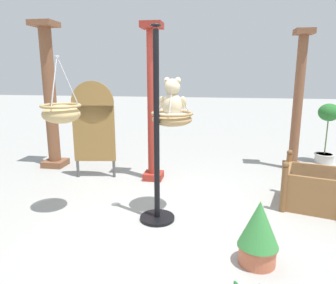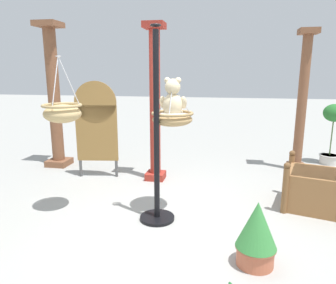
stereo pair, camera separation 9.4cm
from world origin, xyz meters
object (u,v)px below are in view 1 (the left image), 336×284
at_px(teddy_bear, 172,101).
at_px(potted_plant_bushy_green, 327,128).
at_px(display_pole_central, 157,165).
at_px(greenhouse_pillar_left, 153,108).
at_px(wooden_planter_box, 317,187).
at_px(display_sign_board, 93,122).
at_px(potted_plant_small_succulent, 259,233).
at_px(hanging_basket_with_teddy, 172,118).
at_px(greenhouse_pillar_right, 50,100).
at_px(hanging_basket_left_high, 61,113).
at_px(greenhouse_pillar_far_back, 298,105).

xyz_separation_m(teddy_bear, potted_plant_bushy_green, (2.77, 2.81, -0.76)).
relative_size(display_pole_central, greenhouse_pillar_left, 0.90).
height_order(wooden_planter_box, display_sign_board, display_sign_board).
bearing_deg(potted_plant_small_succulent, hanging_basket_with_teddy, 134.52).
relative_size(teddy_bear, potted_plant_small_succulent, 0.77).
distance_m(wooden_planter_box, potted_plant_bushy_green, 2.53).
xyz_separation_m(hanging_basket_with_teddy, potted_plant_small_succulent, (1.00, -1.01, -0.94)).
bearing_deg(teddy_bear, greenhouse_pillar_right, 147.30).
distance_m(greenhouse_pillar_left, potted_plant_bushy_green, 3.68).
height_order(display_pole_central, potted_plant_small_succulent, display_pole_central).
bearing_deg(potted_plant_small_succulent, greenhouse_pillar_left, 123.72).
bearing_deg(display_sign_board, greenhouse_pillar_right, 154.49).
bearing_deg(hanging_basket_left_high, potted_plant_bushy_green, 37.18).
relative_size(hanging_basket_with_teddy, potted_plant_small_succulent, 0.81).
bearing_deg(hanging_basket_with_teddy, wooden_planter_box, 14.01).
xyz_separation_m(greenhouse_pillar_far_back, display_sign_board, (-3.57, -1.08, -0.25)).
relative_size(greenhouse_pillar_far_back, wooden_planter_box, 2.47).
height_order(greenhouse_pillar_far_back, wooden_planter_box, greenhouse_pillar_far_back).
bearing_deg(greenhouse_pillar_left, hanging_basket_with_teddy, -67.60).
bearing_deg(greenhouse_pillar_right, greenhouse_pillar_left, -12.09).
distance_m(hanging_basket_with_teddy, hanging_basket_left_high, 1.38).
bearing_deg(greenhouse_pillar_right, teddy_bear, -32.70).
relative_size(potted_plant_small_succulent, display_sign_board, 0.39).
relative_size(display_pole_central, potted_plant_small_succulent, 3.61).
xyz_separation_m(display_pole_central, greenhouse_pillar_left, (-0.37, 1.50, 0.53)).
bearing_deg(potted_plant_small_succulent, display_sign_board, 139.08).
height_order(display_pole_central, potted_plant_bushy_green, display_pole_central).
bearing_deg(hanging_basket_with_teddy, potted_plant_bushy_green, 45.69).
height_order(teddy_bear, greenhouse_pillar_far_back, greenhouse_pillar_far_back).
distance_m(hanging_basket_left_high, wooden_planter_box, 3.54).
relative_size(greenhouse_pillar_far_back, potted_plant_small_succulent, 3.96).
bearing_deg(hanging_basket_with_teddy, greenhouse_pillar_right, 146.93).
distance_m(hanging_basket_with_teddy, potted_plant_bushy_green, 4.00).
bearing_deg(hanging_basket_left_high, teddy_bear, 12.90).
height_order(display_pole_central, greenhouse_pillar_far_back, greenhouse_pillar_far_back).
xyz_separation_m(greenhouse_pillar_left, potted_plant_bushy_green, (3.28, 1.58, -0.53)).
distance_m(potted_plant_bushy_green, display_sign_board, 4.63).
relative_size(greenhouse_pillar_left, greenhouse_pillar_far_back, 1.01).
bearing_deg(greenhouse_pillar_far_back, greenhouse_pillar_right, -172.92).
bearing_deg(display_sign_board, hanging_basket_with_teddy, -37.61).
distance_m(teddy_bear, greenhouse_pillar_left, 1.35).
distance_m(greenhouse_pillar_right, wooden_planter_box, 4.84).
relative_size(greenhouse_pillar_left, greenhouse_pillar_right, 0.95).
height_order(teddy_bear, wooden_planter_box, teddy_bear).
bearing_deg(greenhouse_pillar_far_back, greenhouse_pillar_left, -158.00).
distance_m(display_pole_central, potted_plant_bushy_green, 4.25).
bearing_deg(greenhouse_pillar_left, greenhouse_pillar_far_back, 22.00).
relative_size(hanging_basket_left_high, potted_plant_small_succulent, 1.24).
xyz_separation_m(wooden_planter_box, potted_plant_small_succulent, (-0.95, -1.50, 0.04)).
distance_m(hanging_basket_left_high, greenhouse_pillar_far_back, 4.23).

